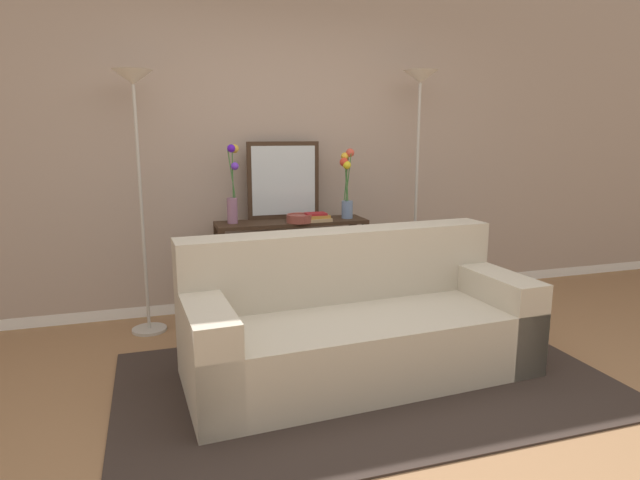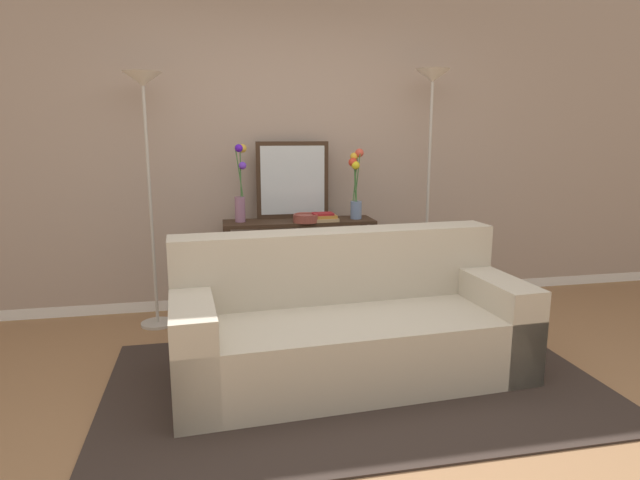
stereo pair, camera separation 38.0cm
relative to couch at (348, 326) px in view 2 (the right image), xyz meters
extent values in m
cube|color=#936B47|center=(-0.13, -0.62, -0.32)|extent=(16.00, 16.00, 0.02)
cube|color=white|center=(-0.13, 1.56, -0.27)|extent=(12.00, 0.15, 0.09)
cube|color=tan|center=(-0.13, 1.56, 1.16)|extent=(12.00, 0.14, 2.77)
cube|color=#332823|center=(0.00, -0.16, -0.31)|extent=(2.94, 1.76, 0.01)
cube|color=#BCB29E|center=(0.00, -0.06, -0.10)|extent=(2.18, 1.01, 0.42)
cube|color=#BCB29E|center=(-0.01, 0.25, 0.34)|extent=(2.15, 0.38, 0.46)
cube|color=#BCB29E|center=(-0.94, -0.12, -0.01)|extent=(0.29, 0.90, 0.60)
cube|color=#BCB29E|center=(0.95, -0.01, -0.01)|extent=(0.29, 0.90, 0.60)
cube|color=#382619|center=(-0.10, 1.21, 0.47)|extent=(1.24, 0.34, 0.03)
cube|color=#382619|center=(-0.10, 1.21, -0.17)|extent=(1.14, 0.29, 0.01)
cube|color=#382619|center=(-0.69, 1.07, 0.07)|extent=(0.05, 0.05, 0.77)
cube|color=#382619|center=(0.49, 1.07, 0.07)|extent=(0.05, 0.05, 0.77)
cube|color=#382619|center=(-0.69, 1.35, 0.07)|extent=(0.05, 0.05, 0.77)
cube|color=#382619|center=(0.49, 1.35, 0.07)|extent=(0.05, 0.05, 0.77)
cylinder|color=#B7B2A8|center=(-1.26, 1.15, -0.30)|extent=(0.26, 0.26, 0.02)
cylinder|color=#B7B2A8|center=(-1.26, 1.15, 0.61)|extent=(0.02, 0.02, 1.81)
cone|color=silver|center=(-1.26, 1.15, 1.57)|extent=(0.28, 0.28, 0.10)
cylinder|color=#B7B2A8|center=(0.99, 1.15, -0.30)|extent=(0.26, 0.26, 0.02)
cylinder|color=#B7B2A8|center=(0.99, 1.15, 0.65)|extent=(0.02, 0.02, 1.88)
cone|color=silver|center=(0.99, 1.15, 1.64)|extent=(0.28, 0.28, 0.10)
cube|color=#382619|center=(-0.13, 1.35, 0.80)|extent=(0.61, 0.02, 0.64)
cube|color=silver|center=(-0.13, 1.34, 0.80)|extent=(0.54, 0.01, 0.57)
cylinder|color=gray|center=(-0.58, 1.23, 0.58)|extent=(0.08, 0.08, 0.20)
cylinder|color=#3D7538|center=(-0.58, 1.22, 0.88)|extent=(0.06, 0.01, 0.38)
sphere|color=#4D15C4|center=(-0.58, 1.20, 1.07)|extent=(0.06, 0.06, 0.06)
cylinder|color=#3D7538|center=(-0.57, 1.23, 0.88)|extent=(0.01, 0.04, 0.38)
sphere|color=gold|center=(-0.55, 1.23, 1.07)|extent=(0.07, 0.07, 0.07)
cylinder|color=#3D7538|center=(-0.57, 1.23, 0.81)|extent=(0.01, 0.02, 0.25)
sphere|color=#6835D4|center=(-0.55, 1.22, 0.93)|extent=(0.06, 0.06, 0.06)
cylinder|color=#6B84AD|center=(0.38, 1.20, 0.55)|extent=(0.09, 0.09, 0.15)
cylinder|color=#3D7538|center=(0.39, 1.21, 0.83)|extent=(0.04, 0.05, 0.39)
sphere|color=#DA4E3B|center=(0.40, 1.22, 1.02)|extent=(0.07, 0.07, 0.07)
cylinder|color=#3D7538|center=(0.36, 1.20, 0.79)|extent=(0.01, 0.03, 0.32)
sphere|color=red|center=(0.34, 1.19, 0.95)|extent=(0.07, 0.07, 0.07)
cylinder|color=#3D7538|center=(0.37, 1.19, 0.78)|extent=(0.02, 0.02, 0.30)
sphere|color=yellow|center=(0.36, 1.17, 0.93)|extent=(0.07, 0.07, 0.07)
cylinder|color=#3D7538|center=(0.37, 1.21, 0.81)|extent=(0.05, 0.03, 0.37)
sphere|color=gold|center=(0.36, 1.23, 0.99)|extent=(0.06, 0.06, 0.06)
cylinder|color=brown|center=(-0.06, 1.11, 0.51)|extent=(0.21, 0.21, 0.06)
torus|color=brown|center=(-0.06, 1.11, 0.54)|extent=(0.20, 0.20, 0.01)
cube|color=tan|center=(0.09, 1.12, 0.49)|extent=(0.22, 0.16, 0.03)
cube|color=#B77F33|center=(0.09, 1.12, 0.52)|extent=(0.20, 0.15, 0.02)
cube|color=maroon|center=(0.08, 1.13, 0.54)|extent=(0.17, 0.12, 0.02)
cube|color=#2D2D33|center=(-0.58, 1.21, -0.26)|extent=(0.05, 0.17, 0.11)
cube|color=#1E7075|center=(-0.53, 1.21, -0.26)|extent=(0.05, 0.16, 0.12)
cube|color=gold|center=(-0.49, 1.21, -0.26)|extent=(0.03, 0.15, 0.11)
cube|color=maroon|center=(-0.44, 1.21, -0.25)|extent=(0.06, 0.15, 0.12)
cube|color=#BC3328|center=(-0.39, 1.21, -0.26)|extent=(0.04, 0.17, 0.12)
cube|color=tan|center=(-0.36, 1.21, -0.25)|extent=(0.02, 0.16, 0.12)
camera|label=1|loc=(-1.18, -2.98, 1.19)|focal=30.08mm
camera|label=2|loc=(-0.82, -3.08, 1.19)|focal=30.08mm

